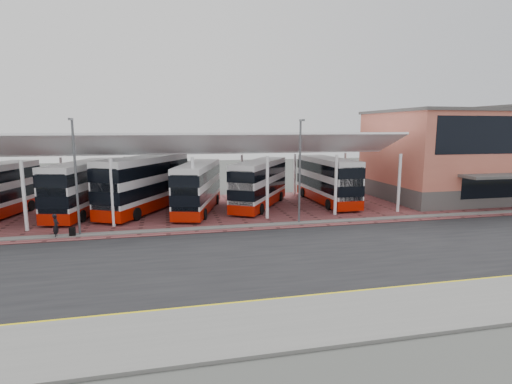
{
  "coord_description": "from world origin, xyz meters",
  "views": [
    {
      "loc": [
        -8.03,
        -22.63,
        7.43
      ],
      "look_at": [
        -1.28,
        7.05,
        2.53
      ],
      "focal_mm": 28.0,
      "sensor_mm": 36.0,
      "label": 1
    }
  ],
  "objects_px": {
    "bus_1": "(85,188)",
    "bus_5": "(327,180)",
    "terminal": "(464,154)",
    "bus_3": "(198,188)",
    "bus_4": "(260,184)",
    "bus_2": "(145,184)",
    "pedestrian": "(56,226)"
  },
  "relations": [
    {
      "from": "bus_3",
      "to": "bus_4",
      "type": "bearing_deg",
      "value": 24.78
    },
    {
      "from": "terminal",
      "to": "bus_3",
      "type": "distance_m",
      "value": 28.44
    },
    {
      "from": "terminal",
      "to": "pedestrian",
      "type": "distance_m",
      "value": 39.4
    },
    {
      "from": "bus_1",
      "to": "bus_3",
      "type": "xyz_separation_m",
      "value": [
        9.66,
        -1.36,
        -0.11
      ]
    },
    {
      "from": "bus_2",
      "to": "bus_4",
      "type": "distance_m",
      "value": 10.41
    },
    {
      "from": "terminal",
      "to": "bus_5",
      "type": "height_order",
      "value": "terminal"
    },
    {
      "from": "bus_1",
      "to": "bus_5",
      "type": "bearing_deg",
      "value": 14.17
    },
    {
      "from": "bus_2",
      "to": "bus_1",
      "type": "bearing_deg",
      "value": -152.3
    },
    {
      "from": "bus_1",
      "to": "bus_4",
      "type": "relative_size",
      "value": 1.09
    },
    {
      "from": "bus_2",
      "to": "bus_3",
      "type": "height_order",
      "value": "bus_2"
    },
    {
      "from": "bus_2",
      "to": "bus_5",
      "type": "xyz_separation_m",
      "value": [
        17.4,
        0.12,
        -0.2
      ]
    },
    {
      "from": "bus_3",
      "to": "pedestrian",
      "type": "xyz_separation_m",
      "value": [
        -10.11,
        -6.66,
        -1.31
      ]
    },
    {
      "from": "bus_3",
      "to": "bus_2",
      "type": "bearing_deg",
      "value": -179.94
    },
    {
      "from": "bus_5",
      "to": "bus_2",
      "type": "bearing_deg",
      "value": -179.77
    },
    {
      "from": "bus_3",
      "to": "bus_4",
      "type": "relative_size",
      "value": 1.03
    },
    {
      "from": "terminal",
      "to": "bus_3",
      "type": "bearing_deg",
      "value": -177.44
    },
    {
      "from": "bus_3",
      "to": "bus_5",
      "type": "bearing_deg",
      "value": 22.31
    },
    {
      "from": "bus_2",
      "to": "bus_5",
      "type": "bearing_deg",
      "value": 28.77
    },
    {
      "from": "bus_1",
      "to": "bus_4",
      "type": "height_order",
      "value": "bus_1"
    },
    {
      "from": "bus_4",
      "to": "bus_5",
      "type": "distance_m",
      "value": 7.02
    },
    {
      "from": "bus_1",
      "to": "bus_5",
      "type": "xyz_separation_m",
      "value": [
        22.51,
        0.06,
        -0.01
      ]
    },
    {
      "from": "bus_2",
      "to": "bus_4",
      "type": "bearing_deg",
      "value": 26.18
    },
    {
      "from": "bus_1",
      "to": "bus_2",
      "type": "relative_size",
      "value": 0.96
    },
    {
      "from": "terminal",
      "to": "bus_5",
      "type": "distance_m",
      "value": 15.63
    },
    {
      "from": "bus_3",
      "to": "pedestrian",
      "type": "distance_m",
      "value": 12.18
    },
    {
      "from": "terminal",
      "to": "bus_3",
      "type": "height_order",
      "value": "terminal"
    },
    {
      "from": "pedestrian",
      "to": "bus_4",
      "type": "bearing_deg",
      "value": -62.32
    },
    {
      "from": "terminal",
      "to": "bus_1",
      "type": "distance_m",
      "value": 38.04
    },
    {
      "from": "bus_3",
      "to": "bus_5",
      "type": "height_order",
      "value": "bus_5"
    },
    {
      "from": "terminal",
      "to": "bus_3",
      "type": "relative_size",
      "value": 1.73
    },
    {
      "from": "terminal",
      "to": "bus_2",
      "type": "height_order",
      "value": "terminal"
    },
    {
      "from": "bus_5",
      "to": "pedestrian",
      "type": "height_order",
      "value": "bus_5"
    }
  ]
}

